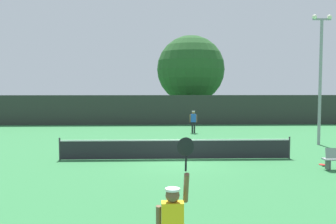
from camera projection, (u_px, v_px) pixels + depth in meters
ground_plane at (176, 159)px, 17.70m from camera, size 120.00×120.00×0.00m
tennis_net at (176, 149)px, 17.67m from camera, size 11.17×0.08×1.07m
perimeter_fence at (166, 110)px, 34.21m from camera, size 39.05×0.12×2.76m
player_serving at (173, 221)px, 6.30m from camera, size 0.68×0.40×2.59m
player_receiving at (193, 119)px, 27.95m from camera, size 0.57×0.25×1.68m
tennis_ball at (183, 146)px, 21.36m from camera, size 0.07×0.07×0.07m
spare_racket at (323, 165)px, 16.36m from camera, size 0.28×0.52×0.04m
light_pole at (321, 71)px, 21.98m from camera, size 1.18×0.28×7.78m
large_tree at (191, 69)px, 39.74m from camera, size 7.29×7.29×9.10m
parked_car_near at (255, 111)px, 42.03m from camera, size 2.11×4.29×1.69m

